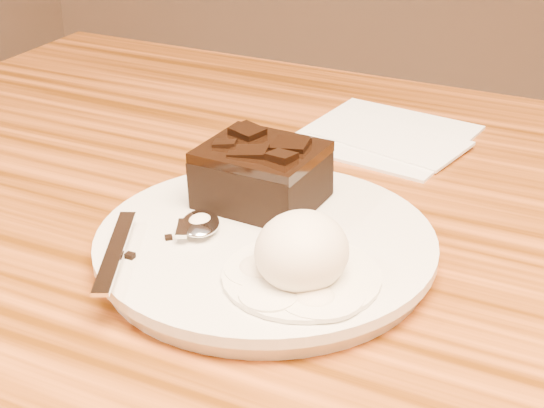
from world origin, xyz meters
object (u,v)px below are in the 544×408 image
at_px(brownie, 262,179).
at_px(ice_cream_scoop, 302,251).
at_px(plate, 266,249).
at_px(spoon, 200,226).
at_px(napkin, 384,135).

xyz_separation_m(brownie, ice_cream_scoop, (0.07, -0.08, 0.00)).
height_order(plate, ice_cream_scoop, ice_cream_scoop).
bearing_deg(spoon, napkin, 54.76).
bearing_deg(ice_cream_scoop, spoon, 164.26).
height_order(plate, spoon, spoon).
bearing_deg(spoon, brownie, 47.05).
height_order(ice_cream_scoop, spoon, ice_cream_scoop).
height_order(spoon, napkin, spoon).
bearing_deg(brownie, ice_cream_scoop, -50.03).
relative_size(spoon, napkin, 1.08).
relative_size(plate, ice_cream_scoop, 3.79).
relative_size(ice_cream_scoop, napkin, 0.43).
bearing_deg(brownie, spoon, -107.18).
xyz_separation_m(brownie, napkin, (0.03, 0.20, -0.04)).
bearing_deg(ice_cream_scoop, napkin, 98.83).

